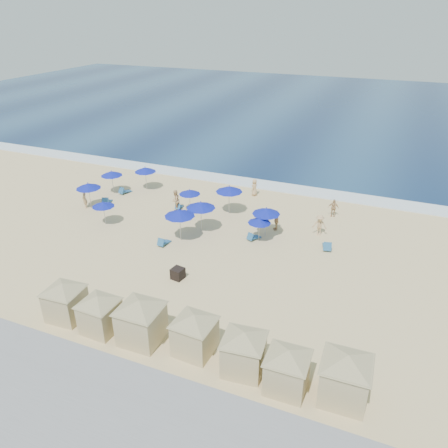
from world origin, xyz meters
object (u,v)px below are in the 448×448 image
(umbrella_0, at_px, (111,173))
(umbrella_9, at_px, (266,211))
(beachgoer_2, at_px, (276,221))
(beachgoer_4, at_px, (254,187))
(cabana_4, at_px, (244,346))
(beachgoer_0, at_px, (85,199))
(cabana_6, at_px, (346,371))
(beachgoer_1, at_px, (175,200))
(umbrella_5, at_px, (201,205))
(cabana_1, at_px, (99,309))
(umbrella_7, at_px, (229,189))
(cabana_2, at_px, (141,315))
(cabana_5, at_px, (288,364))
(beachgoer_3, at_px, (320,225))
(umbrella_6, at_px, (180,213))
(umbrella_8, at_px, (259,221))
(umbrella_2, at_px, (145,170))
(trash_bin, at_px, (178,273))
(cabana_0, at_px, (64,296))
(cabana_3, at_px, (194,328))
(beachgoer_5, at_px, (333,208))
(umbrella_3, at_px, (103,204))
(umbrella_1, at_px, (88,186))
(umbrella_4, at_px, (190,192))

(umbrella_0, xyz_separation_m, umbrella_9, (16.60, -2.85, 0.14))
(beachgoer_2, distance_m, beachgoer_4, 7.40)
(cabana_4, distance_m, beachgoer_0, 24.22)
(cabana_6, xyz_separation_m, beachgoer_1, (-17.36, 15.85, -0.74))
(umbrella_5, bearing_deg, cabana_1, -90.25)
(umbrella_5, distance_m, beachgoer_1, 5.10)
(beachgoer_2, bearing_deg, beachgoer_0, -115.32)
(cabana_4, bearing_deg, umbrella_7, 114.16)
(cabana_4, relative_size, beachgoer_2, 2.64)
(cabana_2, relative_size, umbrella_0, 1.97)
(cabana_5, bearing_deg, beachgoer_3, 96.04)
(cabana_4, bearing_deg, umbrella_5, 123.05)
(cabana_5, height_order, umbrella_6, umbrella_6)
(umbrella_8, bearing_deg, cabana_5, -66.47)
(umbrella_2, bearing_deg, beachgoer_4, 14.23)
(cabana_6, bearing_deg, trash_bin, 153.33)
(cabana_0, relative_size, beachgoer_2, 2.60)
(cabana_3, xyz_separation_m, beachgoer_5, (3.84, 19.78, -0.74))
(cabana_5, bearing_deg, trash_bin, 145.41)
(trash_bin, distance_m, umbrella_3, 10.87)
(umbrella_6, height_order, umbrella_7, umbrella_6)
(umbrella_3, height_order, beachgoer_3, umbrella_3)
(cabana_5, distance_m, umbrella_3, 22.03)
(umbrella_3, distance_m, umbrella_6, 7.22)
(cabana_5, relative_size, umbrella_6, 1.53)
(umbrella_7, xyz_separation_m, beachgoer_4, (0.75, 4.76, -1.50))
(umbrella_5, bearing_deg, beachgoer_2, 24.83)
(cabana_3, relative_size, beachgoer_0, 2.45)
(umbrella_1, bearing_deg, beachgoer_5, 18.10)
(cabana_6, xyz_separation_m, umbrella_7, (-12.60, 16.98, 0.66))
(cabana_0, height_order, umbrella_1, cabana_0)
(umbrella_8, xyz_separation_m, beachgoer_3, (4.16, 2.85, -0.92))
(umbrella_6, relative_size, umbrella_7, 1.01)
(cabana_5, bearing_deg, umbrella_0, 142.03)
(umbrella_1, height_order, beachgoer_2, umbrella_1)
(umbrella_1, bearing_deg, cabana_5, -31.64)
(cabana_3, distance_m, umbrella_1, 21.32)
(umbrella_7, bearing_deg, cabana_1, -92.91)
(cabana_2, distance_m, umbrella_4, 16.95)
(umbrella_0, bearing_deg, umbrella_4, -6.09)
(umbrella_7, bearing_deg, cabana_4, -65.84)
(umbrella_7, xyz_separation_m, beachgoer_2, (4.77, -1.46, -1.52))
(beachgoer_1, bearing_deg, cabana_4, 40.51)
(cabana_6, relative_size, umbrella_4, 2.13)
(beachgoer_2, distance_m, beachgoer_3, 3.50)
(cabana_0, bearing_deg, beachgoer_2, 62.39)
(umbrella_2, height_order, beachgoer_1, umbrella_2)
(cabana_3, bearing_deg, beachgoer_5, 79.01)
(cabana_5, height_order, umbrella_8, cabana_5)
(cabana_2, xyz_separation_m, umbrella_9, (2.56, 14.27, 0.52))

